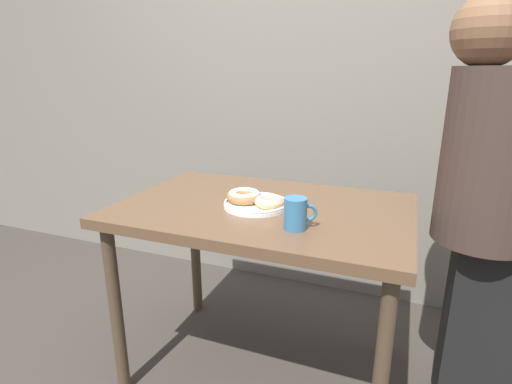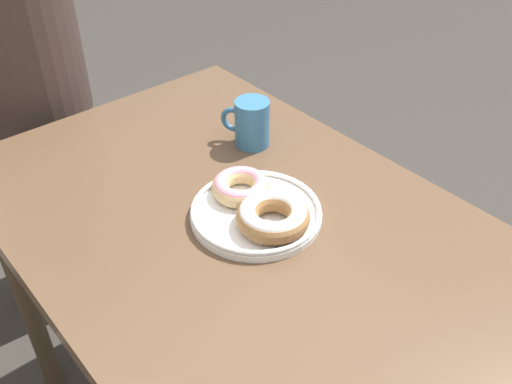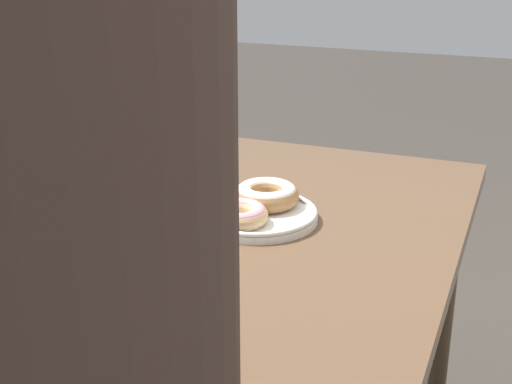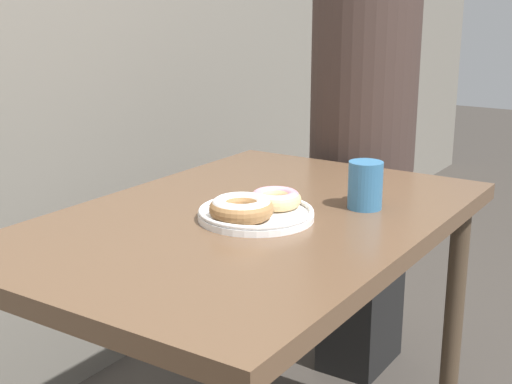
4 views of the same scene
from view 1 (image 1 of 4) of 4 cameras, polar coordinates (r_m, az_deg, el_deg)
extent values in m
cube|color=slate|center=(2.29, 8.80, 17.22)|extent=(8.00, 0.05, 2.60)
cube|color=brown|center=(1.57, 1.07, -2.59)|extent=(1.12, 0.75, 0.04)
cylinder|color=#473828|center=(1.74, -19.35, -15.89)|extent=(0.05, 0.05, 0.74)
cylinder|color=#473828|center=(1.41, 17.37, -24.34)|extent=(0.05, 0.05, 0.74)
cylinder|color=#473828|center=(2.18, -8.66, -8.01)|extent=(0.05, 0.05, 0.74)
cylinder|color=#473828|center=(1.93, 18.89, -12.25)|extent=(0.05, 0.05, 0.74)
cylinder|color=white|center=(1.54, 0.00, -1.88)|extent=(0.25, 0.25, 0.01)
torus|color=white|center=(1.54, 0.00, -1.46)|extent=(0.25, 0.25, 0.01)
torus|color=#D6B27A|center=(1.50, 1.96, -1.41)|extent=(0.15, 0.15, 0.03)
torus|color=pink|center=(1.50, 1.96, -1.19)|extent=(0.14, 0.14, 0.03)
torus|color=#9E7042|center=(1.55, -1.71, -0.65)|extent=(0.19, 0.19, 0.04)
torus|color=white|center=(1.55, -1.71, -0.40)|extent=(0.18, 0.18, 0.03)
cylinder|color=teal|center=(1.32, 5.64, -3.07)|extent=(0.08, 0.08, 0.11)
cylinder|color=#382114|center=(1.31, 5.70, -1.12)|extent=(0.06, 0.06, 0.00)
torus|color=teal|center=(1.33, 7.51, -2.97)|extent=(0.06, 0.04, 0.06)
cube|color=black|center=(1.79, 29.88, -16.68)|extent=(0.28, 0.20, 0.72)
cylinder|color=#3D2D28|center=(1.53, 30.84, 4.15)|extent=(0.33, 0.33, 0.58)
sphere|color=brown|center=(1.49, 30.48, 19.34)|extent=(0.23, 0.23, 0.23)
camera|label=2|loc=(2.23, -10.98, 21.59)|focal=40.00mm
camera|label=3|loc=(1.98, 43.69, 13.86)|focal=50.00mm
camera|label=4|loc=(1.83, -51.76, 9.29)|focal=50.00mm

